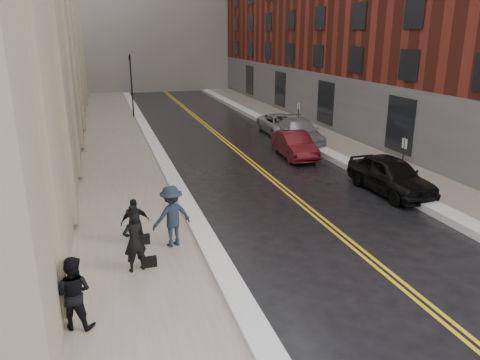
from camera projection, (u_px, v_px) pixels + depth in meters
ground at (324, 302)px, 12.38m from camera, size 160.00×160.00×0.00m
sidewalk_left at (119, 161)px, 25.74m from camera, size 4.00×64.00×0.15m
sidewalk_right at (339, 145)px, 29.44m from camera, size 3.00×64.00×0.15m
lane_stripe_a at (238, 153)px, 27.65m from camera, size 0.12×64.00×0.01m
lane_stripe_b at (242, 153)px, 27.71m from camera, size 0.12×64.00×0.01m
snow_ridge_left at (161, 157)px, 26.36m from camera, size 0.70×60.80×0.26m
snow_ridge_right at (312, 146)px, 28.91m from camera, size 0.85×60.80×0.30m
building_right at (403, 3)px, 35.49m from camera, size 14.00×50.00×18.00m
traffic_signal at (131, 81)px, 38.15m from camera, size 0.18×0.15×5.20m
parking_sign_near at (403, 157)px, 21.44m from camera, size 0.06×0.35×2.23m
parking_sign_far at (298, 115)px, 32.41m from camera, size 0.06×0.35×2.23m
car_black at (391, 175)px, 20.61m from camera, size 2.08×4.85×1.63m
car_maroon at (295, 145)px, 26.59m from camera, size 1.86×4.50×1.45m
car_silver_near at (299, 132)px, 29.77m from camera, size 2.84×5.62×1.57m
car_silver_far at (281, 125)px, 32.70m from camera, size 2.36×4.94×1.36m
pedestrian_main at (135, 241)px, 13.43m from camera, size 0.78×0.62×1.86m
pedestrian_a at (73, 293)px, 10.82m from camera, size 1.06×0.95×1.80m
pedestrian_b at (172, 216)px, 15.05m from camera, size 1.48×1.10×2.03m
pedestrian_c at (135, 222)px, 15.13m from camera, size 0.97×0.48×1.59m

